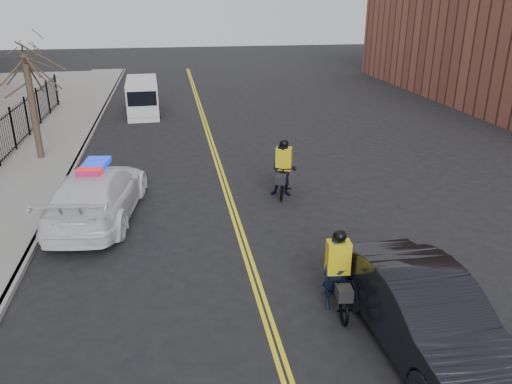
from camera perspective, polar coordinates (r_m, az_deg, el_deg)
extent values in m
plane|color=black|center=(14.07, -1.01, -7.24)|extent=(120.00, 120.00, 0.00)
cube|color=yellow|center=(21.37, -4.52, 3.06)|extent=(0.10, 60.00, 0.01)
cube|color=yellow|center=(21.38, -4.10, 3.09)|extent=(0.10, 60.00, 0.01)
cube|color=gray|center=(22.01, -24.14, 1.93)|extent=(3.00, 60.00, 0.15)
cube|color=gray|center=(21.67, -20.31, 2.20)|extent=(0.20, 60.00, 0.15)
cylinder|color=#372B21|center=(23.38, -24.06, 8.34)|extent=(0.28, 0.28, 4.00)
imported|color=white|center=(16.78, -17.66, -0.17)|extent=(3.12, 6.12, 1.70)
cube|color=#0C26CC|center=(16.48, -18.02, 2.84)|extent=(0.90, 1.64, 0.16)
imported|color=black|center=(10.79, 18.75, -13.14)|extent=(2.01, 5.22, 1.70)
cube|color=silver|center=(31.43, -12.83, 10.55)|extent=(1.95, 4.87, 2.05)
cube|color=silver|center=(29.41, -12.81, 9.46)|extent=(1.76, 0.77, 1.07)
cube|color=black|center=(28.96, -12.90, 10.35)|extent=(1.60, 0.15, 0.80)
cylinder|color=black|center=(30.21, -14.34, 8.60)|extent=(0.24, 0.63, 0.62)
cylinder|color=black|center=(30.18, -11.11, 8.86)|extent=(0.24, 0.63, 0.62)
cylinder|color=black|center=(32.99, -14.21, 9.68)|extent=(0.24, 0.63, 0.62)
cylinder|color=black|center=(32.96, -11.24, 9.91)|extent=(0.24, 0.63, 0.62)
imported|color=black|center=(11.82, 9.14, -10.66)|extent=(0.90, 2.09, 1.06)
imported|color=black|center=(11.63, 9.25, -9.08)|extent=(0.71, 0.50, 1.82)
cube|color=gold|center=(11.43, 9.37, -7.35)|extent=(0.55, 0.40, 0.77)
sphere|color=black|center=(11.19, 9.54, -5.01)|extent=(0.31, 0.31, 0.31)
cube|color=black|center=(11.09, 10.04, -11.31)|extent=(0.37, 0.41, 0.28)
imported|color=black|center=(17.96, 3.14, 1.51)|extent=(1.25, 2.14, 1.24)
imported|color=black|center=(17.85, 3.16, 2.53)|extent=(1.12, 1.00, 1.92)
cube|color=gold|center=(17.71, 3.19, 3.82)|extent=(0.64, 0.54, 0.81)
sphere|color=black|center=(17.56, 3.23, 5.52)|extent=(0.32, 0.32, 0.32)
cube|color=black|center=(17.18, 2.85, 1.45)|extent=(0.46, 0.49, 0.30)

